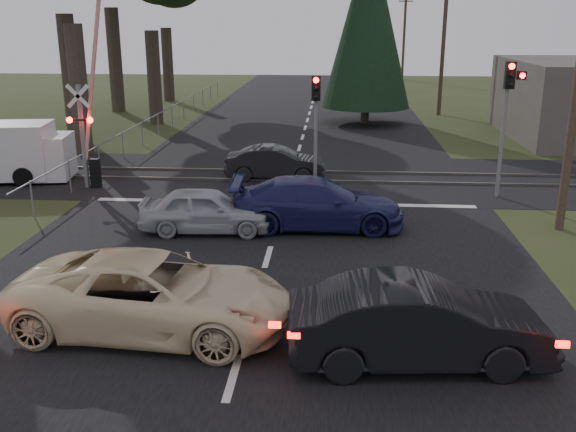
# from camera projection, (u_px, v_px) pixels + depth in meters

# --- Properties ---
(ground) EXTENTS (120.00, 120.00, 0.00)m
(ground) POSITION_uv_depth(u_px,v_px,m) (254.00, 305.00, 14.17)
(ground) COLOR #2C3518
(ground) RESTS_ON ground
(road) EXTENTS (14.00, 100.00, 0.01)m
(road) POSITION_uv_depth(u_px,v_px,m) (287.00, 190.00, 23.70)
(road) COLOR black
(road) RESTS_ON ground
(rail_corridor) EXTENTS (120.00, 8.00, 0.01)m
(rail_corridor) POSITION_uv_depth(u_px,v_px,m) (291.00, 177.00, 25.60)
(rail_corridor) COLOR black
(rail_corridor) RESTS_ON ground
(stop_line) EXTENTS (13.00, 0.35, 0.00)m
(stop_line) POSITION_uv_depth(u_px,v_px,m) (283.00, 203.00, 21.98)
(stop_line) COLOR silver
(stop_line) RESTS_ON ground
(rail_near) EXTENTS (120.00, 0.12, 0.10)m
(rail_near) POSITION_uv_depth(u_px,v_px,m) (290.00, 181.00, 24.83)
(rail_near) COLOR #59544C
(rail_near) RESTS_ON ground
(rail_far) EXTENTS (120.00, 0.12, 0.10)m
(rail_far) POSITION_uv_depth(u_px,v_px,m) (292.00, 171.00, 26.35)
(rail_far) COLOR #59544C
(rail_far) RESTS_ON ground
(crossing_signal) EXTENTS (1.62, 0.38, 6.96)m
(crossing_signal) POSITION_uv_depth(u_px,v_px,m) (88.00, 133.00, 23.39)
(crossing_signal) COLOR slate
(crossing_signal) RESTS_ON ground
(traffic_signal_right) EXTENTS (0.68, 0.48, 4.70)m
(traffic_signal_right) POSITION_uv_depth(u_px,v_px,m) (508.00, 103.00, 21.69)
(traffic_signal_right) COLOR slate
(traffic_signal_right) RESTS_ON ground
(traffic_signal_center) EXTENTS (0.32, 0.48, 4.10)m
(traffic_signal_center) POSITION_uv_depth(u_px,v_px,m) (316.00, 111.00, 23.45)
(traffic_signal_center) COLOR slate
(traffic_signal_center) RESTS_ON ground
(utility_pole_mid) EXTENTS (1.80, 0.26, 9.00)m
(utility_pole_mid) POSITION_uv_depth(u_px,v_px,m) (444.00, 40.00, 40.77)
(utility_pole_mid) COLOR #4C3D2D
(utility_pole_mid) RESTS_ON ground
(utility_pole_far) EXTENTS (1.80, 0.26, 9.00)m
(utility_pole_far) POSITION_uv_depth(u_px,v_px,m) (404.00, 32.00, 64.59)
(utility_pole_far) COLOR #4C3D2D
(utility_pole_far) RESTS_ON ground
(conifer_tree) EXTENTS (5.20, 5.20, 11.00)m
(conifer_tree) POSITION_uv_depth(u_px,v_px,m) (368.00, 20.00, 36.93)
(conifer_tree) COLOR #473D33
(conifer_tree) RESTS_ON ground
(fence_left) EXTENTS (0.10, 36.00, 1.20)m
(fence_left) POSITION_uv_depth(u_px,v_px,m) (166.00, 131.00, 36.15)
(fence_left) COLOR slate
(fence_left) RESTS_ON ground
(cream_coupe) EXTENTS (5.80, 3.03, 1.56)m
(cream_coupe) POSITION_uv_depth(u_px,v_px,m) (153.00, 294.00, 12.83)
(cream_coupe) COLOR beige
(cream_coupe) RESTS_ON ground
(dark_hatchback) EXTENTS (4.86, 2.06, 1.56)m
(dark_hatchback) POSITION_uv_depth(u_px,v_px,m) (418.00, 323.00, 11.61)
(dark_hatchback) COLOR black
(dark_hatchback) RESTS_ON ground
(silver_car) EXTENTS (3.97, 1.76, 1.33)m
(silver_car) POSITION_uv_depth(u_px,v_px,m) (206.00, 210.00, 18.87)
(silver_car) COLOR #ABAEB4
(silver_car) RESTS_ON ground
(blue_sedan) EXTENTS (5.26, 2.29, 1.51)m
(blue_sedan) POSITION_uv_depth(u_px,v_px,m) (317.00, 203.00, 19.23)
(blue_sedan) COLOR #1B1E52
(blue_sedan) RESTS_ON ground
(dark_car_far) EXTENTS (3.91, 1.38, 1.29)m
(dark_car_far) POSITION_uv_depth(u_px,v_px,m) (276.00, 163.00, 25.09)
(dark_car_far) COLOR black
(dark_car_far) RESTS_ON ground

